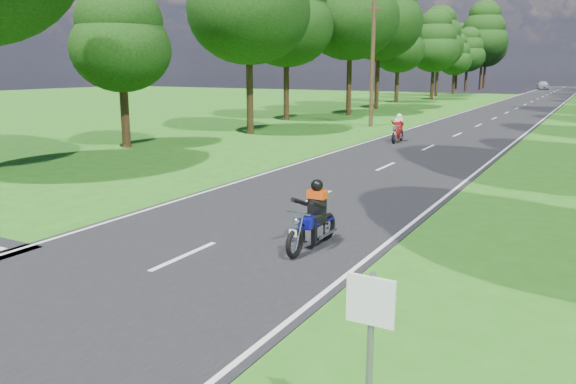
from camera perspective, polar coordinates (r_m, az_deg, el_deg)
The scene contains 9 objects.
ground at distance 10.27m, azimuth -17.72°, elevation -9.50°, with size 160.00×160.00×0.00m, color #246116.
main_road at distance 56.96m, azimuth 22.22°, elevation 7.87°, with size 7.00×140.00×0.02m, color black.
road_markings at distance 55.13m, azimuth 21.82°, elevation 7.79°, with size 7.40×140.00×0.01m.
treeline at distance 66.85m, azimuth 25.24°, elevation 15.27°, with size 40.00×115.35×14.78m.
telegraph_pole at distance 36.81m, azimuth 8.58°, elevation 12.92°, with size 1.20×0.26×8.00m.
road_sign at distance 5.25m, azimuth 8.31°, elevation -14.90°, with size 0.45×0.07×2.00m.
rider_near_blue at distance 11.71m, azimuth 2.47°, elevation -2.32°, with size 0.58×1.75×1.46m, color #0B0C82, non-canonical shape.
rider_far_red at distance 29.18m, azimuth 11.10°, elevation 6.40°, with size 0.58×1.73×1.44m, color #B51C0D, non-canonical shape.
distant_car at distance 108.18m, azimuth 24.46°, elevation 9.87°, with size 1.74×4.33×1.47m, color silver.
Camera 1 is at (7.11, -6.39, 3.75)m, focal length 35.00 mm.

